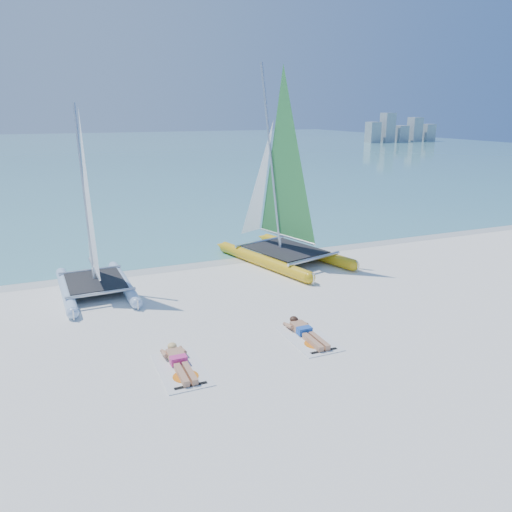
{
  "coord_description": "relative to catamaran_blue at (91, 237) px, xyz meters",
  "views": [
    {
      "loc": [
        -5.18,
        -11.75,
        5.49
      ],
      "look_at": [
        0.3,
        1.2,
        1.35
      ],
      "focal_mm": 35.0,
      "sensor_mm": 36.0,
      "label": 1
    }
  ],
  "objects": [
    {
      "name": "distant_skyline",
      "position": [
        57.79,
        58.17,
        0.18
      ],
      "size": [
        14.0,
        2.0,
        5.0
      ],
      "color": "#A2AAB2",
      "rests_on": "ground"
    },
    {
      "name": "wet_sand_strip",
      "position": [
        4.08,
        1.67,
        -1.76
      ],
      "size": [
        140.0,
        1.4,
        0.01
      ],
      "primitive_type": "cube",
      "color": "silver",
      "rests_on": "ground"
    },
    {
      "name": "ground",
      "position": [
        4.08,
        -3.83,
        -1.76
      ],
      "size": [
        140.0,
        140.0,
        0.0
      ],
      "primitive_type": "plane",
      "color": "white",
      "rests_on": "ground"
    },
    {
      "name": "towel_b",
      "position": [
        4.53,
        -5.64,
        -1.75
      ],
      "size": [
        1.0,
        1.85,
        0.02
      ],
      "primitive_type": "cube",
      "color": "white",
      "rests_on": "ground"
    },
    {
      "name": "towel_a",
      "position": [
        1.21,
        -5.92,
        -1.75
      ],
      "size": [
        1.0,
        1.85,
        0.02
      ],
      "primitive_type": "cube",
      "color": "white",
      "rests_on": "ground"
    },
    {
      "name": "sunbather_b",
      "position": [
        4.53,
        -5.45,
        -1.64
      ],
      "size": [
        0.37,
        1.73,
        0.26
      ],
      "color": "tan",
      "rests_on": "towel_b"
    },
    {
      "name": "sunbather_a",
      "position": [
        1.21,
        -5.73,
        -1.64
      ],
      "size": [
        0.37,
        1.73,
        0.26
      ],
      "color": "tan",
      "rests_on": "towel_a"
    },
    {
      "name": "sea",
      "position": [
        4.08,
        59.17,
        -1.76
      ],
      "size": [
        140.0,
        115.0,
        0.01
      ],
      "primitive_type": "cube",
      "color": "#73C1C0",
      "rests_on": "ground"
    },
    {
      "name": "catamaran_blue",
      "position": [
        0.0,
        0.0,
        0.0
      ],
      "size": [
        2.22,
        4.4,
        5.91
      ],
      "rotation": [
        0.0,
        0.0,
        0.04
      ],
      "color": "silver",
      "rests_on": "ground"
    },
    {
      "name": "catamaran_yellow",
      "position": [
        6.78,
        1.1,
        0.56
      ],
      "size": [
        3.92,
        5.95,
        7.38
      ],
      "rotation": [
        0.0,
        0.0,
        0.27
      ],
      "color": "yellow",
      "rests_on": "ground"
    }
  ]
}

